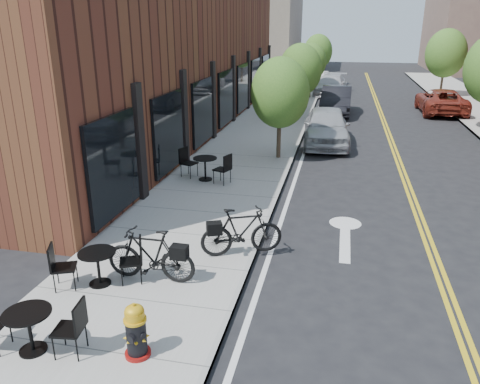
# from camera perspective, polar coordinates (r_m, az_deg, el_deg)

# --- Properties ---
(ground) EXTENTS (120.00, 120.00, 0.00)m
(ground) POSITION_cam_1_polar(r_m,az_deg,el_deg) (10.08, 1.01, -10.21)
(ground) COLOR black
(ground) RESTS_ON ground
(sidewalk_near) EXTENTS (4.00, 70.00, 0.12)m
(sidewalk_near) POSITION_cam_1_polar(r_m,az_deg,el_deg) (19.56, 1.00, 5.10)
(sidewalk_near) COLOR #9E9B93
(sidewalk_near) RESTS_ON ground
(building_near) EXTENTS (5.00, 28.00, 7.00)m
(building_near) POSITION_cam_1_polar(r_m,az_deg,el_deg) (24.04, -7.99, 16.01)
(building_near) COLOR #4F2419
(building_near) RESTS_ON ground
(bg_building_left) EXTENTS (8.00, 14.00, 10.00)m
(bg_building_left) POSITION_cam_1_polar(r_m,az_deg,el_deg) (57.38, 2.68, 19.82)
(bg_building_left) COLOR #726656
(bg_building_left) RESTS_ON ground
(tree_near_a) EXTENTS (2.20, 2.20, 3.81)m
(tree_near_a) POSITION_cam_1_polar(r_m,az_deg,el_deg) (17.87, 4.91, 11.95)
(tree_near_a) COLOR #382B1E
(tree_near_a) RESTS_ON sidewalk_near
(tree_near_b) EXTENTS (2.30, 2.30, 3.98)m
(tree_near_b) POSITION_cam_1_polar(r_m,az_deg,el_deg) (25.76, 7.35, 14.53)
(tree_near_b) COLOR #382B1E
(tree_near_b) RESTS_ON sidewalk_near
(tree_near_c) EXTENTS (2.10, 2.10, 3.67)m
(tree_near_c) POSITION_cam_1_polar(r_m,az_deg,el_deg) (33.73, 8.64, 15.39)
(tree_near_c) COLOR #382B1E
(tree_near_c) RESTS_ON sidewalk_near
(tree_near_d) EXTENTS (2.40, 2.40, 4.11)m
(tree_near_d) POSITION_cam_1_polar(r_m,az_deg,el_deg) (41.68, 9.48, 16.52)
(tree_near_d) COLOR #382B1E
(tree_near_d) RESTS_ON sidewalk_near
(tree_far_c) EXTENTS (2.80, 2.80, 4.62)m
(tree_far_c) POSITION_cam_1_polar(r_m,az_deg,el_deg) (37.26, 23.80, 15.21)
(tree_far_c) COLOR #382B1E
(tree_far_c) RESTS_ON sidewalk_far
(fire_hydrant) EXTENTS (0.53, 0.53, 0.94)m
(fire_hydrant) POSITION_cam_1_polar(r_m,az_deg,el_deg) (7.72, -12.57, -16.22)
(fire_hydrant) COLOR maroon
(fire_hydrant) RESTS_ON sidewalk_near
(bicycle_left) EXTENTS (1.87, 0.54, 1.12)m
(bicycle_left) POSITION_cam_1_polar(r_m,az_deg,el_deg) (9.62, -10.86, -7.54)
(bicycle_left) COLOR black
(bicycle_left) RESTS_ON sidewalk_near
(bicycle_right) EXTENTS (1.92, 1.24, 1.12)m
(bicycle_right) POSITION_cam_1_polar(r_m,az_deg,el_deg) (10.46, 0.21, -4.82)
(bicycle_right) COLOR black
(bicycle_right) RESTS_ON sidewalk_near
(bistro_set_a) EXTENTS (1.76, 0.84, 0.93)m
(bistro_set_a) POSITION_cam_1_polar(r_m,az_deg,el_deg) (8.30, -24.33, -14.65)
(bistro_set_a) COLOR black
(bistro_set_a) RESTS_ON sidewalk_near
(bistro_set_b) EXTENTS (1.74, 1.08, 0.93)m
(bistro_set_b) POSITION_cam_1_polar(r_m,az_deg,el_deg) (9.75, -16.93, -8.31)
(bistro_set_b) COLOR black
(bistro_set_b) RESTS_ON sidewalk_near
(bistro_set_c) EXTENTS (1.87, 1.07, 0.99)m
(bistro_set_c) POSITION_cam_1_polar(r_m,az_deg,el_deg) (15.54, -4.27, 3.25)
(bistro_set_c) COLOR black
(bistro_set_c) RESTS_ON sidewalk_near
(parked_car_a) EXTENTS (2.23, 4.90, 1.63)m
(parked_car_a) POSITION_cam_1_polar(r_m,az_deg,el_deg) (20.93, 10.48, 7.88)
(parked_car_a) COLOR #A5A8AD
(parked_car_a) RESTS_ON ground
(parked_car_b) EXTENTS (1.75, 4.83, 1.58)m
(parked_car_b) POSITION_cam_1_polar(r_m,az_deg,el_deg) (28.40, 11.64, 10.86)
(parked_car_b) COLOR black
(parked_car_b) RESTS_ON ground
(parked_car_c) EXTENTS (2.57, 5.28, 1.48)m
(parked_car_c) POSITION_cam_1_polar(r_m,az_deg,el_deg) (36.10, 11.02, 12.68)
(parked_car_c) COLOR silver
(parked_car_c) RESTS_ON ground
(parked_car_far) EXTENTS (2.44, 5.23, 1.45)m
(parked_car_far) POSITION_cam_1_polar(r_m,az_deg,el_deg) (30.49, 23.30, 10.14)
(parked_car_far) COLOR maroon
(parked_car_far) RESTS_ON ground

